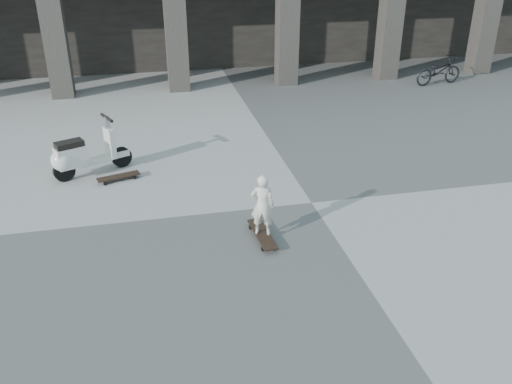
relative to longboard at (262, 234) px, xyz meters
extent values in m
plane|color=#4F4F4D|center=(1.23, 1.09, -0.08)|extent=(90.00, 90.00, 0.00)
cube|color=#312F29|center=(-4.13, 9.59, 1.92)|extent=(0.65, 0.65, 4.00)
cube|color=#312F29|center=(-0.55, 9.59, 1.92)|extent=(0.65, 0.65, 4.00)
cube|color=#312F29|center=(3.02, 9.59, 1.92)|extent=(0.65, 0.65, 4.00)
cube|color=#312F29|center=(6.59, 9.59, 1.92)|extent=(0.65, 0.65, 4.00)
cube|color=#312F29|center=(10.16, 9.59, 1.92)|extent=(0.65, 0.65, 4.00)
cube|color=black|center=(0.00, 0.00, 0.01)|extent=(0.32, 1.07, 0.02)
cube|color=#B2B2B7|center=(-0.03, 0.37, -0.03)|extent=(0.22, 0.07, 0.03)
cube|color=#B2B2B7|center=(0.03, -0.37, -0.03)|extent=(0.22, 0.07, 0.03)
cylinder|color=black|center=(-0.14, 0.36, -0.04)|extent=(0.04, 0.08, 0.08)
cylinder|color=black|center=(0.08, 0.38, -0.04)|extent=(0.04, 0.08, 0.08)
cylinder|color=black|center=(-0.08, -0.38, -0.04)|extent=(0.04, 0.08, 0.08)
cylinder|color=black|center=(0.14, -0.36, -0.04)|extent=(0.04, 0.08, 0.08)
cube|color=black|center=(-2.42, 2.93, 0.01)|extent=(0.92, 0.46, 0.02)
cube|color=#B2B2B7|center=(-2.12, 3.01, -0.03)|extent=(0.11, 0.21, 0.03)
cube|color=#B2B2B7|center=(-2.72, 2.84, -0.03)|extent=(0.11, 0.21, 0.03)
cylinder|color=black|center=(-2.15, 3.11, -0.04)|extent=(0.08, 0.05, 0.08)
cylinder|color=black|center=(-2.09, 2.92, -0.04)|extent=(0.08, 0.05, 0.08)
cylinder|color=black|center=(-2.75, 2.93, -0.04)|extent=(0.08, 0.05, 0.08)
cylinder|color=black|center=(-2.69, 2.74, -0.04)|extent=(0.08, 0.05, 0.08)
imported|color=beige|center=(0.00, 0.00, 0.57)|extent=(0.46, 0.38, 1.09)
cylinder|color=black|center=(-2.34, 3.66, 0.14)|extent=(0.45, 0.28, 0.45)
cylinder|color=black|center=(-3.51, 3.14, 0.14)|extent=(0.45, 0.28, 0.45)
cube|color=beige|center=(-2.90, 3.42, 0.21)|extent=(0.73, 0.54, 0.08)
cube|color=beige|center=(-3.34, 3.22, 0.42)|extent=(0.71, 0.58, 0.42)
sphere|color=beige|center=(-3.51, 3.14, 0.39)|extent=(0.47, 0.47, 0.47)
cube|color=black|center=(-3.34, 3.22, 0.70)|extent=(0.63, 0.49, 0.11)
cube|color=beige|center=(-2.55, 3.57, 0.53)|extent=(0.26, 0.39, 0.65)
cube|color=beige|center=(-2.34, 3.66, 0.23)|extent=(0.37, 0.28, 0.13)
cylinder|color=#B2B2B7|center=(-2.55, 3.57, 0.95)|extent=(0.13, 0.13, 0.34)
cylinder|color=black|center=(-2.55, 3.57, 1.09)|extent=(0.29, 0.54, 0.07)
sphere|color=white|center=(-2.49, 3.60, 0.81)|extent=(0.13, 0.13, 0.13)
imported|color=black|center=(7.93, 8.39, 0.37)|extent=(1.80, 0.87, 0.90)
camera|label=1|loc=(-1.80, -7.74, 4.77)|focal=38.00mm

